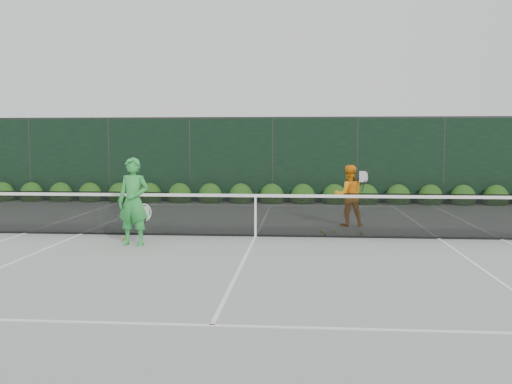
{
  "coord_description": "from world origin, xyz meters",
  "views": [
    {
      "loc": [
        1.04,
        -12.88,
        2.16
      ],
      "look_at": [
        -0.01,
        0.3,
        1.0
      ],
      "focal_mm": 40.0,
      "sensor_mm": 36.0,
      "label": 1
    }
  ],
  "objects": [
    {
      "name": "court_lines",
      "position": [
        0.0,
        0.0,
        0.01
      ],
      "size": [
        11.03,
        23.83,
        0.01
      ],
      "color": "white",
      "rests_on": "ground"
    },
    {
      "name": "tennis_net",
      "position": [
        -0.02,
        0.0,
        0.53
      ],
      "size": [
        12.9,
        0.1,
        1.07
      ],
      "color": "black",
      "rests_on": "ground"
    },
    {
      "name": "windscreen_fence",
      "position": [
        0.0,
        -2.71,
        1.51
      ],
      "size": [
        32.0,
        21.07,
        3.06
      ],
      "color": "black",
      "rests_on": "ground"
    },
    {
      "name": "player_man",
      "position": [
        2.26,
        1.87,
        0.79
      ],
      "size": [
        0.92,
        0.7,
        1.57
      ],
      "rotation": [
        0.0,
        0.0,
        3.28
      ],
      "color": "orange",
      "rests_on": "ground"
    },
    {
      "name": "ground",
      "position": [
        0.0,
        0.0,
        0.0
      ],
      "size": [
        80.0,
        80.0,
        0.0
      ],
      "primitive_type": "plane",
      "color": "gray",
      "rests_on": "ground"
    },
    {
      "name": "tennis_balls",
      "position": [
        0.9,
        0.27,
        0.03
      ],
      "size": [
        5.38,
        1.42,
        0.07
      ],
      "color": "#B6D32F",
      "rests_on": "ground"
    },
    {
      "name": "player_woman",
      "position": [
        -2.46,
        -1.28,
        0.92
      ],
      "size": [
        0.73,
        0.54,
        1.84
      ],
      "rotation": [
        0.0,
        0.0,
        -0.15
      ],
      "color": "green",
      "rests_on": "ground"
    },
    {
      "name": "hedge_row",
      "position": [
        -0.0,
        7.15,
        0.23
      ],
      "size": [
        31.66,
        0.65,
        0.94
      ],
      "color": "#14350E",
      "rests_on": "ground"
    }
  ]
}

